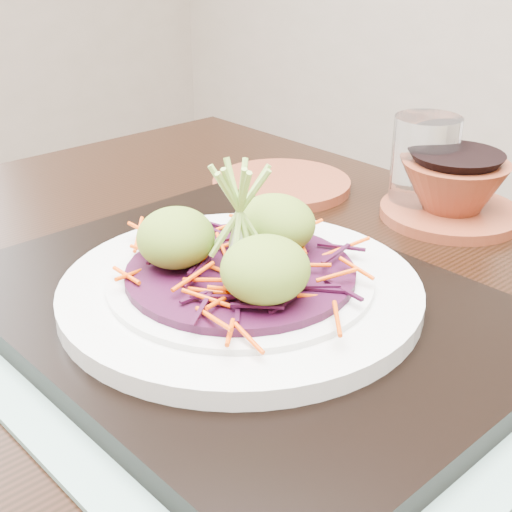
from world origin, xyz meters
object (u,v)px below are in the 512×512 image
Objects in this scene: dining_table at (287,418)px; white_plate at (241,289)px; terracotta_side_plate at (281,184)px; terracotta_bowl_set at (453,193)px; water_glass at (424,164)px; serving_tray at (241,310)px.

white_plate is (-0.03, -0.02, 0.13)m from dining_table.
terracotta_bowl_set is (0.20, 0.04, 0.02)m from terracotta_side_plate.
terracotta_bowl_set is at bearing 83.48° from white_plate.
water_glass is (-0.00, 0.33, 0.02)m from white_plate.
terracotta_bowl_set is (0.04, -0.01, -0.02)m from water_glass.
dining_table is 4.27× the size of white_plate.
serving_tray is 0.33m from water_glass.
water_glass reaches higher than serving_tray.
serving_tray is 0.02m from white_plate.
terracotta_bowl_set is at bearing 92.26° from serving_tray.
white_plate reaches higher than serving_tray.
water_glass reaches higher than white_plate.
terracotta_side_plate is (-0.20, 0.26, 0.10)m from dining_table.
dining_table is 7.33× the size of terracotta_side_plate.
water_glass is at bearing 106.39° from dining_table.
terracotta_side_plate is at bearing 120.59° from white_plate.
water_glass is at bearing 90.58° from white_plate.
serving_tray is at bearing -96.52° from terracotta_bowl_set.
terracotta_side_plate is at bearing -168.03° from terracotta_bowl_set.
serving_tray is 0.32m from terracotta_bowl_set.
terracotta_side_plate is (-0.16, 0.28, -0.03)m from white_plate.
white_plate is at bearing 35.35° from serving_tray.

